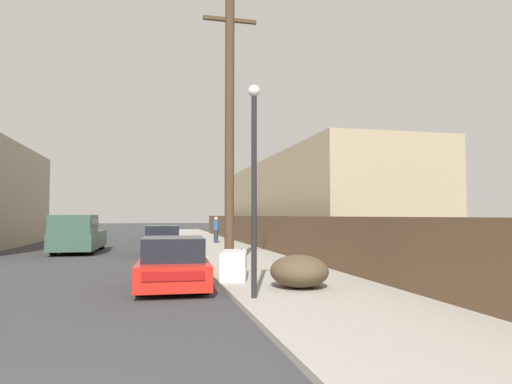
% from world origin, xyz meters
% --- Properties ---
extents(sidewalk_curb, '(4.20, 63.00, 0.12)m').
position_xyz_m(sidewalk_curb, '(5.30, 23.50, 0.06)').
color(sidewalk_curb, '#9E998E').
rests_on(sidewalk_curb, ground).
extents(discarded_fridge, '(1.06, 1.86, 0.77)m').
position_xyz_m(discarded_fridge, '(3.71, 8.79, 0.49)').
color(discarded_fridge, white).
rests_on(discarded_fridge, sidewalk_curb).
extents(parked_sports_car_red, '(1.96, 4.26, 1.31)m').
position_xyz_m(parked_sports_car_red, '(2.01, 8.40, 0.59)').
color(parked_sports_car_red, red).
rests_on(parked_sports_car_red, ground).
extents(car_parked_mid, '(1.81, 4.42, 1.40)m').
position_xyz_m(car_parked_mid, '(1.97, 18.34, 0.65)').
color(car_parked_mid, '#5B1E19').
rests_on(car_parked_mid, ground).
extents(pickup_truck, '(2.18, 5.64, 1.90)m').
position_xyz_m(pickup_truck, '(-2.12, 20.38, 0.94)').
color(pickup_truck, '#385647').
rests_on(pickup_truck, ground).
extents(utility_pole, '(1.80, 0.31, 9.20)m').
position_xyz_m(utility_pole, '(3.92, 10.85, 4.82)').
color(utility_pole, '#4C3826').
rests_on(utility_pole, sidewalk_curb).
extents(street_lamp, '(0.26, 0.26, 4.60)m').
position_xyz_m(street_lamp, '(3.58, 5.70, 2.79)').
color(street_lamp, '#232326').
rests_on(street_lamp, sidewalk_curb).
extents(brush_pile, '(1.42, 1.61, 0.79)m').
position_xyz_m(brush_pile, '(4.97, 6.83, 0.52)').
color(brush_pile, brown).
rests_on(brush_pile, sidewalk_curb).
extents(wooden_fence, '(0.08, 44.11, 1.72)m').
position_xyz_m(wooden_fence, '(7.25, 20.07, 0.98)').
color(wooden_fence, brown).
rests_on(wooden_fence, sidewalk_curb).
extents(building_right_house, '(6.00, 20.67, 5.26)m').
position_xyz_m(building_right_house, '(11.11, 22.78, 2.63)').
color(building_right_house, tan).
rests_on(building_right_house, ground).
extents(pedestrian, '(0.34, 0.34, 1.67)m').
position_xyz_m(pedestrian, '(5.56, 25.42, 0.97)').
color(pedestrian, '#282D42').
rests_on(pedestrian, sidewalk_curb).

